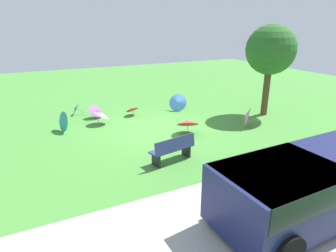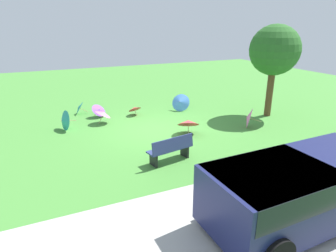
% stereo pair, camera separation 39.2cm
% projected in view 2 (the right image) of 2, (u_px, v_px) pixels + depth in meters
% --- Properties ---
extents(ground, '(40.00, 40.00, 0.00)m').
position_uv_depth(ground, '(155.00, 130.00, 12.79)').
color(ground, '#478C38').
extents(road_strip, '(40.00, 4.27, 0.01)m').
position_uv_depth(road_strip, '(263.00, 221.00, 6.90)').
color(road_strip, '#B2AFA8').
rests_on(road_strip, ground).
extents(van_dark, '(4.64, 2.21, 1.53)m').
position_uv_depth(van_dark, '(296.00, 188.00, 6.59)').
color(van_dark, '#191E4C').
rests_on(van_dark, ground).
extents(park_bench, '(1.66, 0.75, 0.90)m').
position_uv_depth(park_bench, '(171.00, 149.00, 9.71)').
color(park_bench, navy).
rests_on(park_bench, ground).
extents(shade_tree, '(2.38, 2.38, 4.42)m').
position_uv_depth(shade_tree, '(275.00, 51.00, 13.72)').
color(shade_tree, brown).
rests_on(shade_tree, ground).
extents(parasol_red_0, '(1.20, 1.19, 0.80)m').
position_uv_depth(parasol_red_0, '(188.00, 122.00, 12.17)').
color(parasol_red_0, tan).
rests_on(parasol_red_0, ground).
extents(parasol_pink_0, '(0.88, 0.90, 0.93)m').
position_uv_depth(parasol_pink_0, '(248.00, 118.00, 12.90)').
color(parasol_pink_0, tan).
rests_on(parasol_pink_0, ground).
extents(parasol_purple_0, '(0.94, 0.91, 0.68)m').
position_uv_depth(parasol_purple_0, '(99.00, 110.00, 14.37)').
color(parasol_purple_0, tan).
rests_on(parasol_purple_0, ground).
extents(parasol_blue_0, '(1.14, 1.13, 0.94)m').
position_uv_depth(parasol_blue_0, '(180.00, 102.00, 15.41)').
color(parasol_blue_0, tan).
rests_on(parasol_blue_0, ground).
extents(parasol_pink_1, '(0.76, 0.78, 0.73)m').
position_uv_depth(parasol_pink_1, '(104.00, 113.00, 13.46)').
color(parasol_pink_1, tan).
rests_on(parasol_pink_1, ground).
extents(parasol_teal_0, '(0.83, 0.95, 0.91)m').
position_uv_depth(parasol_teal_0, '(63.00, 121.00, 12.57)').
color(parasol_teal_0, tan).
rests_on(parasol_teal_0, ground).
extents(parasol_red_1, '(0.77, 0.74, 0.56)m').
position_uv_depth(parasol_red_1, '(134.00, 108.00, 14.73)').
color(parasol_red_1, tan).
rests_on(parasol_red_1, ground).
extents(parasol_teal_1, '(0.74, 0.82, 0.68)m').
position_uv_depth(parasol_teal_1, '(79.00, 108.00, 14.92)').
color(parasol_teal_1, tan).
rests_on(parasol_teal_1, ground).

